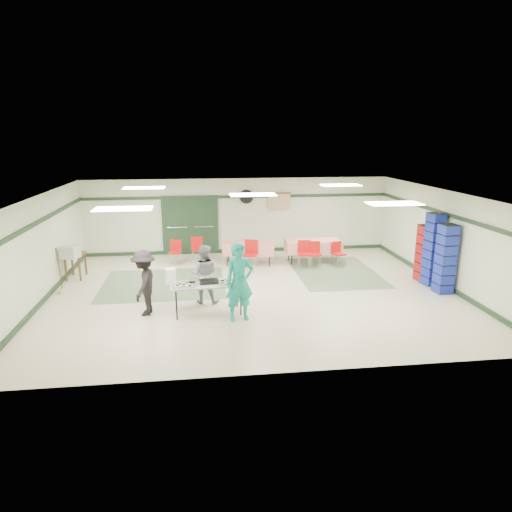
{
  "coord_description": "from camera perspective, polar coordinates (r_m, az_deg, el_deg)",
  "views": [
    {
      "loc": [
        -1.42,
        -11.84,
        4.18
      ],
      "look_at": [
        0.05,
        -0.3,
        1.1
      ],
      "focal_mm": 32.0,
      "sensor_mm": 36.0,
      "label": 1
    }
  ],
  "objects": [
    {
      "name": "chair_a",
      "position": [
        15.02,
        7.34,
        0.57
      ],
      "size": [
        0.39,
        0.39,
        0.83
      ],
      "rotation": [
        0.0,
        0.0,
        -0.0
      ],
      "color": "red",
      "rests_on": "floor"
    },
    {
      "name": "green_patch_b",
      "position": [
        14.6,
        9.88,
        -2.0
      ],
      "size": [
        2.5,
        3.5,
        0.01
      ],
      "primitive_type": "cube",
      "color": "#607857",
      "rests_on": "floor"
    },
    {
      "name": "chair_loose_b",
      "position": [
        15.4,
        -10.04,
        0.79
      ],
      "size": [
        0.45,
        0.45,
        0.82
      ],
      "rotation": [
        0.0,
        0.0,
        -0.21
      ],
      "color": "red",
      "rests_on": "floor"
    },
    {
      "name": "dining_table_a",
      "position": [
        15.56,
        7.14,
        1.31
      ],
      "size": [
        1.89,
        0.88,
        0.77
      ],
      "rotation": [
        0.0,
        0.0,
        -0.03
      ],
      "color": "red",
      "rests_on": "floor"
    },
    {
      "name": "ceiling",
      "position": [
        12.02,
        -0.41,
        7.77
      ],
      "size": [
        11.0,
        11.0,
        0.0
      ],
      "primitive_type": "plane",
      "rotation": [
        3.14,
        0.0,
        0.0
      ],
      "color": "white",
      "rests_on": "wall_back"
    },
    {
      "name": "broom",
      "position": [
        13.48,
        -23.39,
        -1.57
      ],
      "size": [
        0.08,
        0.21,
        1.26
      ],
      "primitive_type": "cylinder",
      "rotation": [
        0.14,
        0.0,
        0.23
      ],
      "color": "brown",
      "rests_on": "floor"
    },
    {
      "name": "trim_left",
      "position": [
        12.7,
        -25.78,
        3.7
      ],
      "size": [
        0.06,
        9.0,
        0.1
      ],
      "primitive_type": "cube",
      "rotation": [
        0.0,
        0.0,
        1.57
      ],
      "color": "#1C341F",
      "rests_on": "wall_back"
    },
    {
      "name": "wall_fan",
      "position": [
        16.51,
        -1.21,
        7.43
      ],
      "size": [
        0.5,
        0.1,
        0.5
      ],
      "primitive_type": "cylinder",
      "rotation": [
        1.57,
        0.0,
        0.0
      ],
      "color": "black",
      "rests_on": "wall_back"
    },
    {
      "name": "floor",
      "position": [
        12.64,
        -0.39,
        -4.47
      ],
      "size": [
        11.0,
        11.0,
        0.0
      ],
      "primitive_type": "plane",
      "color": "beige",
      "rests_on": "ground"
    },
    {
      "name": "volunteer_teal",
      "position": [
        10.48,
        -2.08,
        -3.29
      ],
      "size": [
        0.74,
        0.56,
        1.84
      ],
      "primitive_type": "imported",
      "rotation": [
        0.0,
        0.0,
        0.2
      ],
      "color": "#159686",
      "rests_on": "floor"
    },
    {
      "name": "wall_front",
      "position": [
        8.0,
        3.47,
        -5.91
      ],
      "size": [
        11.0,
        0.0,
        11.0
      ],
      "primitive_type": "plane",
      "rotation": [
        -1.57,
        0.0,
        0.0
      ],
      "color": "beige",
      "rests_on": "floor"
    },
    {
      "name": "crate_stack_blue_a",
      "position": [
        13.31,
        22.61,
        -0.35
      ],
      "size": [
        0.45,
        0.45,
        1.91
      ],
      "primitive_type": "cube",
      "rotation": [
        0.0,
        0.0,
        0.07
      ],
      "color": "#1B34A4",
      "rests_on": "floor"
    },
    {
      "name": "volunteer_dark",
      "position": [
        11.16,
        -13.79,
        -3.28
      ],
      "size": [
        0.74,
        1.1,
        1.58
      ],
      "primitive_type": "imported",
      "rotation": [
        0.0,
        0.0,
        -1.72
      ],
      "color": "black",
      "rests_on": "floor"
    },
    {
      "name": "trim_right",
      "position": [
        13.86,
        22.75,
        4.85
      ],
      "size": [
        0.06,
        9.0,
        0.1
      ],
      "primitive_type": "cube",
      "rotation": [
        0.0,
        0.0,
        1.57
      ],
      "color": "#1C341F",
      "rests_on": "wall_back"
    },
    {
      "name": "double_door_right",
      "position": [
        16.58,
        -6.54,
        3.86
      ],
      "size": [
        0.9,
        0.06,
        2.1
      ],
      "primitive_type": "cube",
      "color": "#959795",
      "rests_on": "floor"
    },
    {
      "name": "dining_table_b",
      "position": [
        15.18,
        -0.94,
        1.08
      ],
      "size": [
        1.77,
        0.99,
        0.77
      ],
      "rotation": [
        0.0,
        0.0,
        -0.15
      ],
      "color": "red",
      "rests_on": "floor"
    },
    {
      "name": "chair_b",
      "position": [
        14.93,
        6.02,
        0.64
      ],
      "size": [
        0.48,
        0.48,
        0.88
      ],
      "rotation": [
        0.0,
        0.0,
        -0.21
      ],
      "color": "red",
      "rests_on": "floor"
    },
    {
      "name": "wall_left",
      "position": [
        12.84,
        -25.56,
        0.64
      ],
      "size": [
        0.0,
        9.0,
        9.0
      ],
      "primitive_type": "plane",
      "rotation": [
        1.57,
        0.0,
        1.57
      ],
      "color": "beige",
      "rests_on": "floor"
    },
    {
      "name": "wall_right",
      "position": [
        14.0,
        22.57,
        2.03
      ],
      "size": [
        0.0,
        9.0,
        9.0
      ],
      "primitive_type": "plane",
      "rotation": [
        1.57,
        0.0,
        -1.57
      ],
      "color": "beige",
      "rests_on": "floor"
    },
    {
      "name": "foam_box_stack",
      "position": [
        10.99,
        -10.6,
        -2.51
      ],
      "size": [
        0.25,
        0.23,
        0.38
      ],
      "primitive_type": "cube",
      "rotation": [
        0.0,
        0.0,
        0.06
      ],
      "color": "white",
      "rests_on": "serving_table"
    },
    {
      "name": "door_frame",
      "position": [
        16.56,
        -8.2,
        3.8
      ],
      "size": [
        2.0,
        0.03,
        2.15
      ],
      "primitive_type": "cube",
      "color": "#1C341F",
      "rests_on": "floor"
    },
    {
      "name": "sheet_tray_left",
      "position": [
        10.85,
        -8.99,
        -3.66
      ],
      "size": [
        0.56,
        0.44,
        0.02
      ],
      "primitive_type": "cube",
      "rotation": [
        0.0,
        0.0,
        0.06
      ],
      "color": "silver",
      "rests_on": "serving_table"
    },
    {
      "name": "crate_stack_red",
      "position": [
        14.27,
        20.41,
        0.34
      ],
      "size": [
        0.46,
        0.46,
        1.67
      ],
      "primitive_type": "cube",
      "rotation": [
        0.0,
        0.0,
        0.09
      ],
      "color": "maroon",
      "rests_on": "floor"
    },
    {
      "name": "baseboard_back",
      "position": [
        16.88,
        -2.2,
        0.71
      ],
      "size": [
        11.0,
        0.06,
        0.12
      ],
      "primitive_type": "cube",
      "color": "#1C341F",
      "rests_on": "floor"
    },
    {
      "name": "wall_back",
      "position": [
        16.65,
        -2.25,
        5.04
      ],
      "size": [
        11.0,
        0.0,
        11.0
      ],
      "primitive_type": "plane",
      "rotation": [
        1.57,
        0.0,
        0.0
      ],
      "color": "beige",
      "rests_on": "floor"
    },
    {
      "name": "scroll_banner",
      "position": [
        16.71,
        2.92,
        6.81
      ],
      "size": [
        0.8,
        0.02,
        0.6
      ],
      "primitive_type": "cube",
      "color": "tan",
      "rests_on": "wall_back"
    },
    {
      "name": "serving_table",
      "position": [
        10.98,
        -6.07,
        -3.65
      ],
      "size": [
        1.79,
        0.82,
        0.76
      ],
      "rotation": [
        0.0,
        0.0,
        0.06
      ],
      "color": "#B8B8B3",
      "rests_on": "floor"
    },
    {
      "name": "office_printer",
      "position": [
        14.21,
        -22.25,
        0.48
      ],
      "size": [
        0.55,
        0.5,
        0.36
      ],
      "primitive_type": "cube",
      "rotation": [
        0.0,
        0.0,
        -0.26
      ],
      "color": "#ACACA8",
      "rests_on": "printer_table"
    },
    {
      "name": "chair_loose_a",
      "position": [
        15.57,
        -7.37,
        1.13
      ],
      "size": [
        0.41,
        0.41,
        0.85
      ],
      "rotation": [
        0.0,
        0.0,
        0.04
      ],
      "color": "red",
      "rests_on": "floor"
    },
    {
      "name": "baking_pan",
      "position": [
        10.97,
        -5.91,
        -3.18
      ],
      "size": [
        0.46,
        0.31,
        0.08
      ],
      "primitive_type": "cube",
      "rotation": [
        0.0,
        0.0,
        0.06
      ],
      "color": "black",
      "rests_on": "serving_table"
    },
    {
      "name": "printer_table",
      "position": [
        14.71,
        -21.69,
        -0.23
      ],
      "size": [
        0.53,
        0.79,
        0.74
      ],
      "rotation": [
        0.0,
        0.0,
        -0.04
      ],
      "color": "brown",
      "rests_on": "floor"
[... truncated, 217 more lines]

